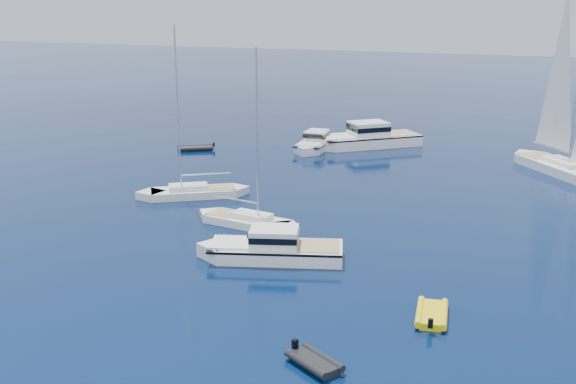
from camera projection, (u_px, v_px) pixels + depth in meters
motor_cruiser_centre at (271, 259)px, 42.76m from camera, size 10.25×5.91×2.57m
motor_cruiser_distant at (366, 146)px, 75.78m from camera, size 12.62×11.80×3.48m
motor_cruiser_horizon at (316, 149)px, 74.68m from camera, size 3.37×9.61×2.49m
sailboat_mid_l at (193, 196)px, 56.37m from camera, size 9.46×7.54×14.28m
sailboat_centre at (248, 225)px, 49.12m from camera, size 9.08×3.43×13.03m
sailboat_sails_r at (558, 172)px, 64.53m from camera, size 10.92×12.41×19.36m
tender_yellow at (432, 318)px, 34.76m from camera, size 2.34×3.59×0.95m
tender_grey_near at (314, 367)px, 30.15m from camera, size 3.18×2.75×0.95m
tender_grey_far at (195, 150)px, 73.94m from camera, size 4.51×3.98×0.95m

